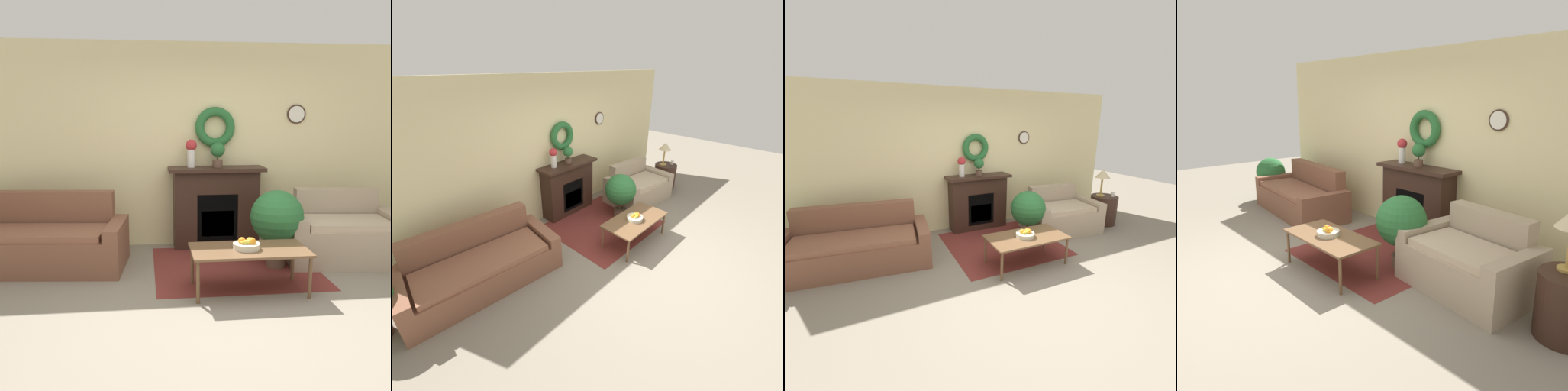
# 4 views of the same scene
# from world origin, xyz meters

# --- Properties ---
(ground_plane) EXTENTS (16.00, 16.00, 0.00)m
(ground_plane) POSITION_xyz_m (0.00, 0.00, 0.00)
(ground_plane) COLOR gray
(floor_rug) EXTENTS (1.88, 1.70, 0.01)m
(floor_rug) POSITION_xyz_m (0.23, 1.25, 0.00)
(floor_rug) COLOR maroon
(floor_rug) RESTS_ON ground_plane
(wall_back) EXTENTS (6.80, 0.19, 2.70)m
(wall_back) POSITION_xyz_m (0.01, 2.35, 1.36)
(wall_back) COLOR beige
(wall_back) RESTS_ON ground_plane
(fireplace) EXTENTS (1.26, 0.41, 1.08)m
(fireplace) POSITION_xyz_m (0.15, 2.14, 0.55)
(fireplace) COLOR #331E16
(fireplace) RESTS_ON ground_plane
(couch_left) EXTENTS (2.17, 1.10, 0.85)m
(couch_left) POSITION_xyz_m (-2.08, 1.53, 0.30)
(couch_left) COLOR brown
(couch_left) RESTS_ON ground_plane
(loveseat_right) EXTENTS (1.46, 1.03, 0.84)m
(loveseat_right) POSITION_xyz_m (1.59, 1.39, 0.31)
(loveseat_right) COLOR tan
(loveseat_right) RESTS_ON ground_plane
(coffee_table) EXTENTS (1.18, 0.60, 0.44)m
(coffee_table) POSITION_xyz_m (0.23, 0.53, 0.41)
(coffee_table) COLOR brown
(coffee_table) RESTS_ON ground_plane
(fruit_bowl) EXTENTS (0.27, 0.27, 0.12)m
(fruit_bowl) POSITION_xyz_m (0.21, 0.52, 0.49)
(fruit_bowl) COLOR beige
(fruit_bowl) RESTS_ON coffee_table
(side_table_by_loveseat) EXTENTS (0.53, 0.53, 0.60)m
(side_table_by_loveseat) POSITION_xyz_m (2.67, 1.30, 0.30)
(side_table_by_loveseat) COLOR #331E16
(side_table_by_loveseat) RESTS_ON ground_plane
(table_lamp) EXTENTS (0.29, 0.29, 0.55)m
(table_lamp) POSITION_xyz_m (2.60, 1.35, 1.04)
(table_lamp) COLOR #B28E42
(table_lamp) RESTS_ON side_table_by_loveseat
(mug) EXTENTS (0.07, 0.07, 0.09)m
(mug) POSITION_xyz_m (2.79, 1.20, 0.64)
(mug) COLOR silver
(mug) RESTS_ON side_table_by_loveseat
(vase_on_mantel_left) EXTENTS (0.15, 0.15, 0.36)m
(vase_on_mantel_left) POSITION_xyz_m (-0.18, 2.15, 1.30)
(vase_on_mantel_left) COLOR silver
(vase_on_mantel_left) RESTS_ON fireplace
(potted_plant_on_mantel) EXTENTS (0.20, 0.20, 0.33)m
(potted_plant_on_mantel) POSITION_xyz_m (0.17, 2.13, 1.28)
(potted_plant_on_mantel) COLOR brown
(potted_plant_on_mantel) RESTS_ON fireplace
(potted_plant_floor_by_loveseat) EXTENTS (0.62, 0.62, 0.91)m
(potted_plant_floor_by_loveseat) POSITION_xyz_m (0.72, 1.23, 0.58)
(potted_plant_floor_by_loveseat) COLOR brown
(potted_plant_floor_by_loveseat) RESTS_ON ground_plane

